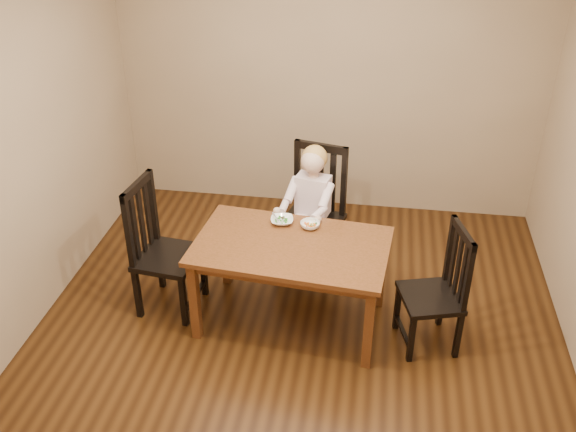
# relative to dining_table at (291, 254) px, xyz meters

# --- Properties ---
(room) EXTENTS (4.01, 4.01, 2.71)m
(room) POSITION_rel_dining_table_xyz_m (0.07, -0.09, 0.73)
(room) COLOR #42250E
(room) RESTS_ON ground
(dining_table) EXTENTS (1.48, 0.97, 0.70)m
(dining_table) POSITION_rel_dining_table_xyz_m (0.00, 0.00, 0.00)
(dining_table) COLOR #44290F
(dining_table) RESTS_ON room
(chair_child) EXTENTS (0.57, 0.55, 1.11)m
(chair_child) POSITION_rel_dining_table_xyz_m (0.08, 0.76, -0.09)
(chair_child) COLOR black
(chair_child) RESTS_ON room
(chair_left) EXTENTS (0.50, 0.52, 1.09)m
(chair_left) POSITION_rel_dining_table_xyz_m (-1.02, 0.05, -0.10)
(chair_left) COLOR black
(chair_left) RESTS_ON room
(chair_right) EXTENTS (0.50, 0.51, 0.97)m
(chair_right) POSITION_rel_dining_table_xyz_m (1.07, -0.08, -0.16)
(chair_right) COLOR black
(chair_right) RESTS_ON room
(toddler) EXTENTS (0.45, 0.52, 0.62)m
(toddler) POSITION_rel_dining_table_xyz_m (0.07, 0.70, 0.07)
(toddler) COLOR silver
(toddler) RESTS_ON chair_child
(bowl_peas) EXTENTS (0.20, 0.20, 0.04)m
(bowl_peas) POSITION_rel_dining_table_xyz_m (-0.11, 0.28, 0.10)
(bowl_peas) COLOR white
(bowl_peas) RESTS_ON dining_table
(bowl_veg) EXTENTS (0.16, 0.16, 0.05)m
(bowl_veg) POSITION_rel_dining_table_xyz_m (0.11, 0.25, 0.11)
(bowl_veg) COLOR white
(bowl_veg) RESTS_ON dining_table
(fork) EXTENTS (0.09, 0.11, 0.05)m
(fork) POSITION_rel_dining_table_xyz_m (-0.16, 0.27, 0.13)
(fork) COLOR silver
(fork) RESTS_ON bowl_peas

